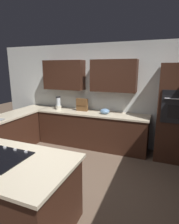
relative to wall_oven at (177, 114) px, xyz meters
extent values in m
plane|color=brown|center=(1.85, 1.72, -1.05)|extent=(14.00, 14.00, 0.00)
cube|color=silver|center=(1.85, -0.38, 0.25)|extent=(6.00, 0.10, 2.60)
cube|color=#381E14|center=(1.45, -0.16, 0.76)|extent=(1.10, 0.34, 0.76)
cube|color=#381E14|center=(2.80, -0.16, 0.76)|extent=(1.10, 0.34, 0.76)
cube|color=#381E14|center=(1.95, 0.00, -0.62)|extent=(2.80, 0.60, 0.86)
cube|color=beige|center=(1.95, 0.00, -0.17)|extent=(2.84, 0.64, 0.04)
cube|color=#381E14|center=(3.67, 1.17, -0.62)|extent=(0.60, 2.90, 0.86)
cube|color=beige|center=(3.67, 1.17, -0.17)|extent=(0.64, 2.94, 0.04)
cube|color=#381E14|center=(2.19, 2.70, -0.62)|extent=(1.93, 0.94, 0.86)
cube|color=#381E14|center=(0.00, 0.00, 0.00)|extent=(0.80, 0.60, 2.09)
cube|color=black|center=(0.00, 0.31, 0.14)|extent=(0.66, 0.03, 0.56)
cube|color=black|center=(0.00, 0.32, 0.10)|extent=(0.40, 0.01, 0.26)
cylinder|color=#B2B2B7|center=(1.92, 2.47, -0.12)|extent=(0.04, 0.04, 0.02)
cylinder|color=#B2B2B7|center=(2.10, 2.47, -0.12)|extent=(0.04, 0.04, 0.02)
cylinder|color=#B2B2B7|center=(2.28, 2.47, -0.12)|extent=(0.04, 0.04, 0.02)
cylinder|color=beige|center=(2.90, 0.01, -0.09)|extent=(0.15, 0.15, 0.11)
cylinder|color=silver|center=(2.90, 0.01, 0.07)|extent=(0.11, 0.11, 0.22)
cylinder|color=black|center=(2.90, 0.01, 0.19)|extent=(0.12, 0.12, 0.03)
ellipsoid|color=#668CB2|center=(1.60, 0.01, -0.08)|extent=(0.23, 0.23, 0.13)
cube|color=brown|center=(2.25, -0.08, 0.01)|extent=(0.30, 0.10, 0.32)
cube|color=brown|center=(2.25, -0.03, 0.01)|extent=(0.28, 0.02, 0.02)
camera|label=1|loc=(0.32, 4.23, 0.94)|focal=29.64mm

